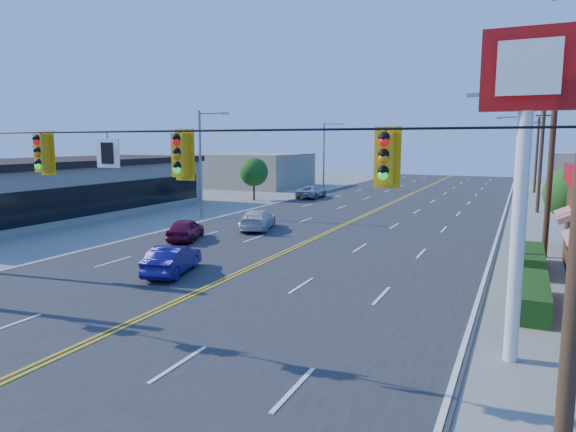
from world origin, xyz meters
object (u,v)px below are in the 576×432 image
at_px(car_blue, 173,261).
at_px(car_white, 257,220).
at_px(signal_span, 72,174).
at_px(car_magenta, 186,230).
at_px(car_silver, 311,192).
at_px(kfc_pylon, 525,130).

relative_size(car_blue, car_white, 0.85).
xyz_separation_m(signal_span, car_magenta, (-6.54, 14.00, -4.25)).
bearing_deg(car_blue, car_silver, -94.33).
distance_m(signal_span, car_magenta, 16.02).
bearing_deg(car_magenta, car_blue, 101.75).
bearing_deg(kfc_pylon, car_white, 136.16).
bearing_deg(signal_span, car_magenta, 115.06).
height_order(car_blue, car_silver, car_blue).
distance_m(car_magenta, car_white, 5.39).
bearing_deg(signal_span, car_blue, 108.33).
height_order(car_magenta, car_silver, car_magenta).
relative_size(kfc_pylon, car_silver, 1.89).
xyz_separation_m(kfc_pylon, car_white, (-15.58, 14.96, -5.39)).
xyz_separation_m(car_magenta, car_blue, (4.09, -6.60, -0.01)).
distance_m(car_magenta, car_silver, 23.96).
bearing_deg(car_white, car_magenta, 50.58).
bearing_deg(car_magenta, signal_span, 95.00).
bearing_deg(signal_span, kfc_pylon, 19.78).
relative_size(car_magenta, car_blue, 0.98).
bearing_deg(car_white, signal_span, 86.60).
distance_m(signal_span, kfc_pylon, 11.87).
xyz_separation_m(car_magenta, car_silver, (-1.82, 23.89, -0.01)).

